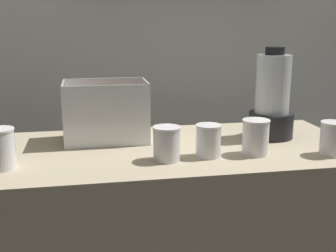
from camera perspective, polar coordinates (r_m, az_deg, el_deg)
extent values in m
cube|color=silver|center=(2.30, -3.60, 11.13)|extent=(2.60, 0.04, 2.50)
cube|color=white|center=(1.71, -8.01, -1.77)|extent=(0.32, 0.20, 0.01)
cube|color=white|center=(1.58, -7.97, 1.19)|extent=(0.32, 0.01, 0.23)
cube|color=white|center=(1.78, -8.29, 2.56)|extent=(0.32, 0.01, 0.23)
cube|color=white|center=(1.68, -13.42, 1.68)|extent=(0.01, 0.20, 0.23)
cube|color=white|center=(1.69, -2.90, 2.13)|extent=(0.01, 0.20, 0.23)
cone|color=orange|center=(1.71, -6.19, -1.02)|extent=(0.14, 0.11, 0.03)
cone|color=orange|center=(1.70, -8.60, -1.16)|extent=(0.05, 0.17, 0.03)
cone|color=orange|center=(1.70, -6.45, -1.15)|extent=(0.07, 0.15, 0.03)
cone|color=orange|center=(1.71, -6.53, -1.02)|extent=(0.05, 0.17, 0.03)
cone|color=orange|center=(1.69, -9.28, -0.06)|extent=(0.08, 0.16, 0.03)
cone|color=orange|center=(1.70, -6.78, 0.13)|extent=(0.07, 0.17, 0.03)
cone|color=orange|center=(1.71, -9.34, 0.14)|extent=(0.14, 0.09, 0.03)
cone|color=orange|center=(1.70, -10.28, -0.08)|extent=(0.15, 0.04, 0.03)
cone|color=orange|center=(1.69, -9.44, 1.15)|extent=(0.16, 0.12, 0.03)
cone|color=orange|center=(1.70, -7.10, 1.28)|extent=(0.10, 0.15, 0.03)
cone|color=orange|center=(1.70, -10.49, 0.40)|extent=(0.05, 0.15, 0.02)
cone|color=orange|center=(1.68, -8.83, 0.55)|extent=(0.10, 0.16, 0.03)
cylinder|color=black|center=(1.77, 13.31, 0.17)|extent=(0.17, 0.17, 0.10)
cylinder|color=silver|center=(1.74, 13.60, 5.37)|extent=(0.13, 0.13, 0.23)
cylinder|color=orange|center=(1.76, 13.43, 2.38)|extent=(0.12, 0.12, 0.04)
cylinder|color=black|center=(1.73, 13.84, 9.55)|extent=(0.07, 0.07, 0.03)
cylinder|color=white|center=(1.46, -21.10, -2.91)|extent=(0.09, 0.09, 0.12)
cylinder|color=orange|center=(1.46, -21.04, -3.65)|extent=(0.08, 0.08, 0.08)
cylinder|color=white|center=(1.44, -0.18, -2.44)|extent=(0.09, 0.09, 0.11)
cylinder|color=red|center=(1.45, -0.18, -3.31)|extent=(0.08, 0.08, 0.06)
cylinder|color=white|center=(1.43, -0.18, -0.22)|extent=(0.09, 0.09, 0.01)
cylinder|color=white|center=(1.49, 5.30, -2.04)|extent=(0.09, 0.09, 0.11)
cylinder|color=maroon|center=(1.49, 5.29, -2.36)|extent=(0.08, 0.08, 0.09)
cylinder|color=white|center=(1.47, 5.35, 0.04)|extent=(0.09, 0.09, 0.01)
cylinder|color=white|center=(1.53, 11.38, -1.55)|extent=(0.09, 0.09, 0.12)
cylinder|color=orange|center=(1.54, 11.35, -2.18)|extent=(0.08, 0.08, 0.08)
cylinder|color=white|center=(1.52, 11.49, 0.69)|extent=(0.09, 0.09, 0.01)
cylinder|color=white|center=(1.60, 20.73, -1.65)|extent=(0.08, 0.08, 0.11)
cylinder|color=red|center=(1.61, 20.69, -2.13)|extent=(0.08, 0.08, 0.08)
cylinder|color=white|center=(1.59, 20.91, 0.38)|extent=(0.09, 0.09, 0.01)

